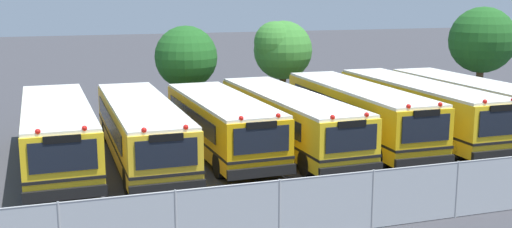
{
  "coord_description": "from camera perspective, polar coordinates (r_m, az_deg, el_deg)",
  "views": [
    {
      "loc": [
        -9.97,
        -24.96,
        6.77
      ],
      "look_at": [
        -1.57,
        0.0,
        1.6
      ],
      "focal_mm": 43.31,
      "sensor_mm": 36.0,
      "label": 1
    }
  ],
  "objects": [
    {
      "name": "ground_plane",
      "position": [
        27.72,
        3.09,
        -3.05
      ],
      "size": [
        160.0,
        160.0,
        0.0
      ],
      "primitive_type": "plane",
      "color": "#38383D"
    },
    {
      "name": "school_bus_0",
      "position": [
        25.57,
        -17.88,
        -1.57
      ],
      "size": [
        2.8,
        10.99,
        2.65
      ],
      "rotation": [
        0.0,
        0.0,
        3.16
      ],
      "color": "yellow",
      "rests_on": "ground_plane"
    },
    {
      "name": "school_bus_1",
      "position": [
        25.67,
        -10.54,
        -1.27
      ],
      "size": [
        2.56,
        11.55,
        2.56
      ],
      "rotation": [
        0.0,
        0.0,
        3.14
      ],
      "color": "yellow",
      "rests_on": "ground_plane"
    },
    {
      "name": "school_bus_2",
      "position": [
        26.2,
        -3.16,
        -0.83
      ],
      "size": [
        2.85,
        9.79,
        2.57
      ],
      "rotation": [
        0.0,
        0.0,
        3.17
      ],
      "color": "#EAA80C",
      "rests_on": "ground_plane"
    },
    {
      "name": "school_bus_3",
      "position": [
        27.31,
        3.01,
        -0.35
      ],
      "size": [
        2.85,
        11.71,
        2.56
      ],
      "rotation": [
        0.0,
        0.0,
        3.17
      ],
      "color": "yellow",
      "rests_on": "ground_plane"
    },
    {
      "name": "school_bus_4",
      "position": [
        28.64,
        9.37,
        0.24
      ],
      "size": [
        2.68,
        11.3,
        2.74
      ],
      "rotation": [
        0.0,
        0.0,
        3.13
      ],
      "color": "yellow",
      "rests_on": "ground_plane"
    },
    {
      "name": "school_bus_5",
      "position": [
        30.47,
        14.71,
        0.66
      ],
      "size": [
        2.53,
        11.68,
        2.73
      ],
      "rotation": [
        0.0,
        0.0,
        3.14
      ],
      "color": "yellow",
      "rests_on": "ground_plane"
    },
    {
      "name": "school_bus_6",
      "position": [
        32.29,
        19.43,
        0.9
      ],
      "size": [
        2.6,
        11.54,
        2.66
      ],
      "rotation": [
        0.0,
        0.0,
        3.14
      ],
      "color": "yellow",
      "rests_on": "ground_plane"
    },
    {
      "name": "tree_1",
      "position": [
        33.41,
        -6.3,
        5.32
      ],
      "size": [
        3.36,
        3.36,
        5.09
      ],
      "color": "#4C3823",
      "rests_on": "ground_plane"
    },
    {
      "name": "tree_2",
      "position": [
        35.71,
        2.31,
        6.07
      ],
      "size": [
        3.49,
        3.39,
        5.23
      ],
      "color": "#4C3823",
      "rests_on": "ground_plane"
    },
    {
      "name": "tree_3",
      "position": [
        40.72,
        20.21,
        6.52
      ],
      "size": [
        4.06,
        4.06,
        5.97
      ],
      "color": "#4C3823",
      "rests_on": "ground_plane"
    },
    {
      "name": "chainlink_fence",
      "position": [
        19.06,
        14.54,
        -7.11
      ],
      "size": [
        26.03,
        0.07,
        1.79
      ],
      "color": "#9EA0A3",
      "rests_on": "ground_plane"
    },
    {
      "name": "traffic_cone",
      "position": [
        17.96,
        -1.12,
        -9.95
      ],
      "size": [
        0.48,
        0.48,
        0.63
      ],
      "primitive_type": "cone",
      "color": "#EA5914",
      "rests_on": "ground_plane"
    }
  ]
}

